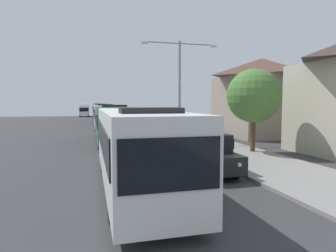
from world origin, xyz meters
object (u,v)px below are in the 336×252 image
Objects in this scene: bus_fourth_in_line at (101,112)px; bus_lead at (135,145)px; bus_tail_end at (98,109)px; white_suv at (206,151)px; box_truck_oncoming at (84,109)px; streetlamp_mid at (180,80)px; bus_rear at (99,110)px; bus_middle at (104,116)px; bus_second_in_line at (112,123)px; roadside_tree at (254,96)px.

bus_lead is at bearing -90.00° from bus_fourth_in_line.
bus_fourth_in_line and bus_tail_end have the same top height.
white_suv is at bearing -84.62° from bus_fourth_in_line.
bus_lead is 1.35× the size of box_truck_oncoming.
white_suv is (3.70, 1.70, -0.66)m from bus_lead.
bus_rear is at bearing 97.12° from streetlamp_mid.
bus_middle is 2.30× the size of white_suv.
bus_fourth_in_line is at bearing 90.00° from bus_lead.
bus_second_in_line is 13.84m from bus_middle.
bus_second_in_line reaches higher than white_suv.
bus_middle is 1.99× the size of roadside_tree.
streetlamp_mid reaches higher than bus_second_in_line.
bus_fourth_in_line is (0.00, 27.34, 0.00)m from bus_second_in_line.
streetlamp_mid is (5.40, -29.27, 3.51)m from bus_fourth_in_line.
bus_lead is 13.35m from streetlamp_mid.
bus_middle is at bearing -90.00° from bus_rear.
bus_lead is 2.30× the size of white_suv.
bus_middle is 38.40m from box_truck_oncoming.
roadside_tree is (8.66, -7.85, 2.10)m from bus_second_in_line.
roadside_tree is at bearing -68.23° from bus_middle.
bus_rear and bus_tail_end have the same top height.
bus_second_in_line is at bearing -90.00° from bus_tail_end.
bus_rear is 13.23m from bus_tail_end.
bus_middle is 1.35× the size of box_truck_oncoming.
bus_rear is 2.27× the size of white_suv.
bus_rear is at bearing 90.00° from bus_middle.
bus_rear is 1.97× the size of roadside_tree.
bus_second_in_line and bus_tail_end have the same top height.
bus_lead is at bearing -90.00° from bus_second_in_line.
bus_middle is 13.50m from bus_fourth_in_line.
bus_rear is at bearing 100.00° from roadside_tree.
roadside_tree is (8.66, 5.77, 2.10)m from bus_lead.
bus_fourth_in_line is at bearing -82.40° from box_truck_oncoming.
bus_second_in_line is at bearing 160.36° from streetlamp_mid.
white_suv is at bearing -140.63° from roadside_tree.
bus_second_in_line is 11.88m from roadside_tree.
bus_lead is at bearing -90.00° from bus_rear.
bus_middle and bus_rear have the same top height.
bus_lead is 1.31× the size of streetlamp_mid.
bus_rear is 1.30× the size of streetlamp_mid.
white_suv is at bearing -83.76° from box_truck_oncoming.
bus_middle is 1.01× the size of bus_rear.
bus_lead is 1.01× the size of bus_rear.
roadside_tree reaches higher than bus_second_in_line.
streetlamp_mid is at bearing -19.64° from bus_second_in_line.
streetlamp_mid is (5.40, -15.77, 3.52)m from bus_middle.
streetlamp_mid is 6.91m from roadside_tree.
roadside_tree is (11.96, -59.95, 2.08)m from box_truck_oncoming.
roadside_tree is (4.96, 4.07, 2.76)m from white_suv.
bus_rear is (-0.00, 27.46, -0.00)m from bus_middle.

